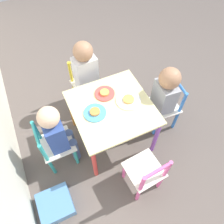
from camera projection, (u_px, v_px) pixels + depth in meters
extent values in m
plane|color=#5B514C|center=(112.00, 136.00, 2.13)|extent=(6.00, 6.00, 0.00)
cube|color=beige|center=(112.00, 107.00, 1.74)|extent=(0.63, 0.63, 0.02)
cylinder|color=#8E51BC|center=(156.00, 137.00, 1.86)|extent=(0.04, 0.04, 0.47)
cylinder|color=green|center=(126.00, 91.00, 2.15)|extent=(0.04, 0.04, 0.47)
cylinder|color=#DB3D38|center=(95.00, 164.00, 1.72)|extent=(0.04, 0.04, 0.47)
cylinder|color=orange|center=(72.00, 111.00, 2.01)|extent=(0.04, 0.04, 0.47)
cube|color=silver|center=(163.00, 106.00, 2.00)|extent=(0.28, 0.28, 0.02)
cylinder|color=#387AD1|center=(146.00, 109.00, 2.15)|extent=(0.03, 0.03, 0.27)
cylinder|color=#387AD1|center=(155.00, 126.00, 2.04)|extent=(0.03, 0.03, 0.27)
cylinder|color=#387AD1|center=(165.00, 103.00, 2.19)|extent=(0.03, 0.03, 0.27)
cylinder|color=#387AD1|center=(175.00, 120.00, 2.08)|extent=(0.03, 0.03, 0.27)
cylinder|color=#387AD1|center=(171.00, 86.00, 1.98)|extent=(0.03, 0.03, 0.26)
cylinder|color=#387AD1|center=(183.00, 103.00, 1.87)|extent=(0.03, 0.03, 0.26)
cylinder|color=#387AD1|center=(180.00, 85.00, 1.83)|extent=(0.21, 0.04, 0.02)
cube|color=silver|center=(87.00, 84.00, 2.15)|extent=(0.28, 0.28, 0.02)
cylinder|color=yellow|center=(83.00, 104.00, 2.18)|extent=(0.03, 0.03, 0.27)
cylinder|color=yellow|center=(102.00, 96.00, 2.24)|extent=(0.03, 0.03, 0.27)
cylinder|color=yellow|center=(74.00, 90.00, 2.29)|extent=(0.03, 0.03, 0.27)
cylinder|color=yellow|center=(92.00, 83.00, 2.35)|extent=(0.03, 0.03, 0.27)
cylinder|color=yellow|center=(71.00, 73.00, 2.07)|extent=(0.03, 0.03, 0.26)
cylinder|color=yellow|center=(90.00, 65.00, 2.13)|extent=(0.03, 0.03, 0.26)
cylinder|color=yellow|center=(79.00, 59.00, 2.01)|extent=(0.04, 0.21, 0.02)
cube|color=silver|center=(57.00, 144.00, 1.78)|extent=(0.26, 0.26, 0.02)
cylinder|color=teal|center=(76.00, 156.00, 1.87)|extent=(0.03, 0.03, 0.27)
cylinder|color=teal|center=(68.00, 136.00, 1.98)|extent=(0.03, 0.03, 0.27)
cylinder|color=teal|center=(52.00, 167.00, 1.81)|extent=(0.03, 0.03, 0.27)
cylinder|color=teal|center=(45.00, 146.00, 1.92)|extent=(0.03, 0.03, 0.27)
cylinder|color=teal|center=(44.00, 154.00, 1.60)|extent=(0.03, 0.03, 0.26)
cylinder|color=teal|center=(37.00, 131.00, 1.71)|extent=(0.03, 0.03, 0.26)
cylinder|color=teal|center=(36.00, 134.00, 1.56)|extent=(0.21, 0.03, 0.02)
cube|color=silver|center=(144.00, 170.00, 1.65)|extent=(0.28, 0.28, 0.02)
cylinder|color=#E5599E|center=(146.00, 159.00, 1.85)|extent=(0.03, 0.03, 0.27)
cylinder|color=#E5599E|center=(124.00, 171.00, 1.79)|extent=(0.03, 0.03, 0.27)
cylinder|color=#E5599E|center=(160.00, 181.00, 1.75)|extent=(0.03, 0.03, 0.27)
cylinder|color=#E5599E|center=(138.00, 194.00, 1.69)|extent=(0.03, 0.03, 0.27)
cylinder|color=#E5599E|center=(167.00, 169.00, 1.53)|extent=(0.03, 0.03, 0.26)
cylinder|color=#E5599E|center=(142.00, 184.00, 1.47)|extent=(0.03, 0.03, 0.26)
cylinder|color=#E5599E|center=(158.00, 171.00, 1.41)|extent=(0.04, 0.21, 0.02)
cylinder|color=#7A6B5B|center=(147.00, 113.00, 2.11)|extent=(0.07, 0.07, 0.28)
cylinder|color=#7A6B5B|center=(152.00, 121.00, 2.06)|extent=(0.07, 0.07, 0.28)
cube|color=#999EA8|center=(164.00, 96.00, 1.87)|extent=(0.21, 0.16, 0.28)
sphere|color=#A37556|center=(170.00, 78.00, 1.70)|extent=(0.18, 0.18, 0.18)
cylinder|color=#4C608E|center=(89.00, 103.00, 2.19)|extent=(0.07, 0.07, 0.28)
cylinder|color=#4C608E|center=(98.00, 99.00, 2.21)|extent=(0.07, 0.07, 0.28)
cube|color=silver|center=(86.00, 73.00, 2.00)|extent=(0.16, 0.21, 0.34)
sphere|color=#A37556|center=(83.00, 51.00, 1.80)|extent=(0.17, 0.17, 0.17)
cylinder|color=#4C608E|center=(75.00, 150.00, 1.89)|extent=(0.07, 0.07, 0.28)
cylinder|color=#4C608E|center=(71.00, 140.00, 1.94)|extent=(0.07, 0.07, 0.28)
cube|color=#2D478E|center=(55.00, 133.00, 1.65)|extent=(0.20, 0.14, 0.30)
sphere|color=#DBB293|center=(48.00, 117.00, 1.48)|extent=(0.16, 0.16, 0.16)
cylinder|color=white|center=(128.00, 100.00, 1.76)|extent=(0.20, 0.20, 0.01)
cylinder|color=gold|center=(128.00, 99.00, 1.75)|extent=(0.09, 0.09, 0.02)
cylinder|color=#E54C47|center=(105.00, 94.00, 1.80)|extent=(0.17, 0.17, 0.01)
cylinder|color=gold|center=(105.00, 92.00, 1.79)|extent=(0.07, 0.07, 0.02)
cylinder|color=#4C9EE0|center=(95.00, 113.00, 1.69)|extent=(0.18, 0.18, 0.01)
cylinder|color=#D6843D|center=(95.00, 112.00, 1.68)|extent=(0.08, 0.08, 0.02)
cube|color=#4C7FB7|center=(56.00, 205.00, 1.72)|extent=(0.25, 0.26, 0.10)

